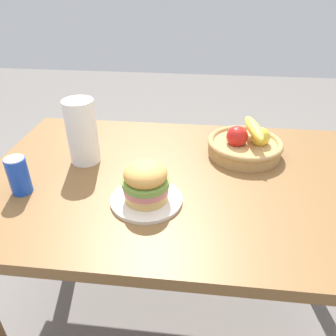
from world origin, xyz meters
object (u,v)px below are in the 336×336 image
Objects in this scene: soda_can at (19,175)px; fruit_basket at (245,144)px; paper_towel_roll at (82,132)px; plate at (146,200)px; sandwich at (146,182)px.

soda_can is 0.82m from fruit_basket.
paper_towel_roll is (-0.60, -0.12, 0.08)m from fruit_basket.
fruit_basket reaches higher than plate.
fruit_basket reaches higher than soda_can.
sandwich reaches higher than soda_can.
fruit_basket is (0.33, 0.34, -0.03)m from sandwich.
sandwich is 0.41m from soda_can.
paper_towel_roll is at bearing -169.03° from fruit_basket.
paper_towel_roll is (-0.27, 0.23, 0.11)m from plate.
sandwich is 0.36m from paper_towel_roll.
plate is 1.80× the size of soda_can.
plate is at bearing 0.00° from sandwich.
paper_towel_roll is at bearing 140.25° from plate.
plate is at bearing -134.11° from fruit_basket.
sandwich is at bearing -0.89° from soda_can.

